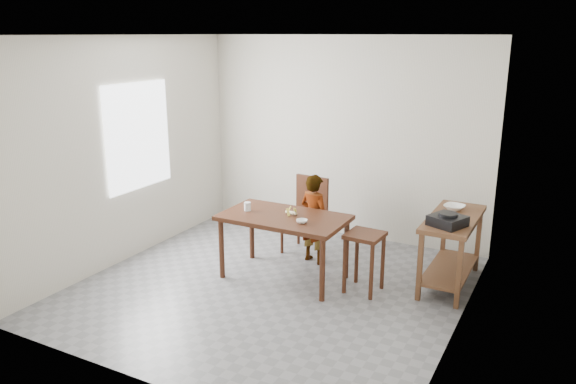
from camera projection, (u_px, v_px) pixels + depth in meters
The scene contains 17 objects.
floor at pixel (271, 289), 6.23m from camera, with size 4.00×4.00×0.04m, color slate.
ceiling at pixel (269, 33), 5.48m from camera, with size 4.00×4.00×0.04m, color white.
wall_back at pixel (344, 138), 7.57m from camera, with size 4.00×0.04×2.70m, color beige.
wall_front at pixel (135, 225), 4.14m from camera, with size 4.00×0.04×2.70m, color beige.
wall_left at pixel (125, 151), 6.76m from camera, with size 0.04×4.00×2.70m, color beige.
wall_right at pixel (469, 194), 4.95m from camera, with size 0.04×4.00×2.70m, color beige.
window_pane at pixel (138, 136), 6.87m from camera, with size 0.02×1.10×1.30m, color white.
dining_table at pixel (284, 247), 6.38m from camera, with size 1.40×0.80×0.75m, color #3A1C0F, non-canonical shape.
prep_counter at pixel (451, 251), 6.19m from camera, with size 0.50×1.20×0.80m, color #56341F, non-canonical shape.
child at pixel (314, 219), 6.78m from camera, with size 0.40×0.27×1.11m, color silver.
dining_chair at pixel (303, 216), 7.12m from camera, with size 0.46×0.46×0.96m, color #3A1C0F, non-canonical shape.
stool at pixel (364, 262), 6.06m from camera, with size 0.38×0.38×0.67m, color #3A1C0F, non-canonical shape.
glass_tumbler at pixel (247, 206), 6.44m from camera, with size 0.08×0.08×0.10m, color white.
small_bowl at pixel (302, 221), 6.03m from camera, with size 0.12×0.12×0.04m, color white.
banana at pixel (291, 212), 6.30m from camera, with size 0.17×0.12×0.06m, color #EABF57, non-canonical shape.
serving_bowl at pixel (454, 207), 6.32m from camera, with size 0.23×0.23×0.06m, color white.
gas_burner at pixel (448, 221), 5.79m from camera, with size 0.32×0.32×0.11m, color black.
Camera 1 is at (2.83, -4.95, 2.72)m, focal length 35.00 mm.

